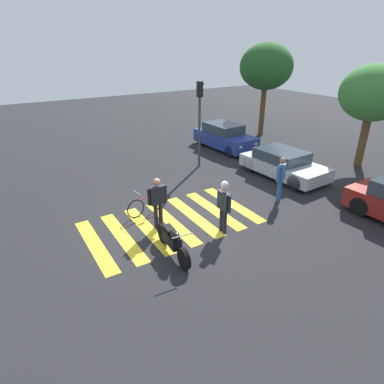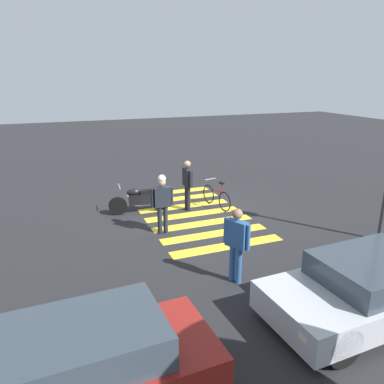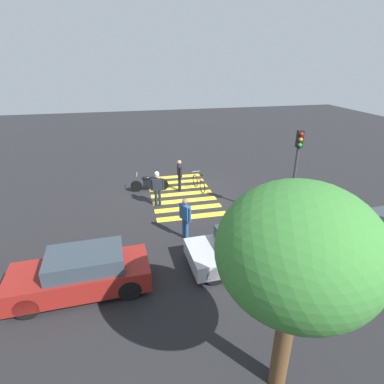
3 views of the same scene
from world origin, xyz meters
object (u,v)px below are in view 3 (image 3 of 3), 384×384
object	(u,v)px
leaning_bicycle	(199,183)
pedestrian_bystander	(185,216)
officer_on_foot	(157,186)
car_maroon_wagon	(82,273)
car_silver_sedan	(246,248)
police_motorcycle	(150,183)
car_blue_hatchback	(375,235)
officer_by_motorcycle	(180,173)
traffic_light_pole	(297,162)

from	to	relation	value
leaning_bicycle	pedestrian_bystander	world-z (taller)	pedestrian_bystander
pedestrian_bystander	officer_on_foot	bearing A→B (deg)	-77.31
officer_on_foot	car_maroon_wagon	bearing A→B (deg)	61.88
car_silver_sedan	car_maroon_wagon	bearing A→B (deg)	3.41
police_motorcycle	car_blue_hatchback	distance (m)	11.02
police_motorcycle	pedestrian_bystander	bearing A→B (deg)	100.40
officer_on_foot	officer_by_motorcycle	bearing A→B (deg)	-130.52
pedestrian_bystander	police_motorcycle	bearing A→B (deg)	-79.60
car_blue_hatchback	car_silver_sedan	distance (m)	5.07
pedestrian_bystander	car_silver_sedan	size ratio (longest dim) A/B	0.43
police_motorcycle	officer_by_motorcycle	distance (m)	1.78
officer_on_foot	traffic_light_pole	world-z (taller)	traffic_light_pole
officer_on_foot	car_blue_hatchback	distance (m)	9.53
car_blue_hatchback	car_maroon_wagon	xyz separation A→B (m)	(10.64, -0.05, 0.00)
officer_on_foot	traffic_light_pole	distance (m)	6.59
leaning_bicycle	traffic_light_pole	bearing A→B (deg)	126.84
officer_by_motorcycle	leaning_bicycle	bearing A→B (deg)	173.94
police_motorcycle	traffic_light_pole	distance (m)	7.98
traffic_light_pole	car_maroon_wagon	bearing A→B (deg)	18.44
officer_on_foot	traffic_light_pole	xyz separation A→B (m)	(-5.73, 2.77, 1.72)
pedestrian_bystander	leaning_bicycle	bearing A→B (deg)	-109.90
police_motorcycle	car_blue_hatchback	bearing A→B (deg)	135.29
officer_by_motorcycle	police_motorcycle	bearing A→B (deg)	-11.84
car_maroon_wagon	traffic_light_pole	distance (m)	9.48
car_blue_hatchback	car_silver_sedan	xyz separation A→B (m)	(5.05, -0.39, -0.08)
traffic_light_pole	car_silver_sedan	bearing A→B (deg)	39.17
police_motorcycle	leaning_bicycle	world-z (taller)	police_motorcycle
car_silver_sedan	officer_on_foot	bearing A→B (deg)	-64.57
officer_on_foot	police_motorcycle	bearing A→B (deg)	-83.44
officer_on_foot	car_silver_sedan	size ratio (longest dim) A/B	0.44
leaning_bicycle	car_silver_sedan	bearing A→B (deg)	90.43
officer_on_foot	pedestrian_bystander	bearing A→B (deg)	102.69
leaning_bicycle	car_blue_hatchback	xyz separation A→B (m)	(-5.10, 7.29, 0.30)
car_silver_sedan	traffic_light_pole	distance (m)	4.64
car_maroon_wagon	traffic_light_pole	xyz separation A→B (m)	(-8.77, -2.92, 2.10)
car_blue_hatchback	traffic_light_pole	distance (m)	4.10
traffic_light_pole	leaning_bicycle	bearing A→B (deg)	-53.16
officer_by_motorcycle	car_silver_sedan	world-z (taller)	officer_by_motorcycle
pedestrian_bystander	car_blue_hatchback	xyz separation A→B (m)	(-6.86, 2.45, -0.35)
car_blue_hatchback	pedestrian_bystander	bearing A→B (deg)	-19.66
officer_by_motorcycle	car_maroon_wagon	world-z (taller)	officer_by_motorcycle
car_silver_sedan	car_maroon_wagon	size ratio (longest dim) A/B	0.95
leaning_bicycle	officer_by_motorcycle	xyz separation A→B (m)	(1.08, -0.11, 0.64)
officer_on_foot	pedestrian_bystander	size ratio (longest dim) A/B	1.02
leaning_bicycle	pedestrian_bystander	size ratio (longest dim) A/B	0.96
pedestrian_bystander	car_silver_sedan	distance (m)	2.77
car_maroon_wagon	car_silver_sedan	bearing A→B (deg)	-176.59
car_maroon_wagon	pedestrian_bystander	bearing A→B (deg)	-147.66
officer_by_motorcycle	car_blue_hatchback	world-z (taller)	officer_by_motorcycle
pedestrian_bystander	traffic_light_pole	bearing A→B (deg)	-173.95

